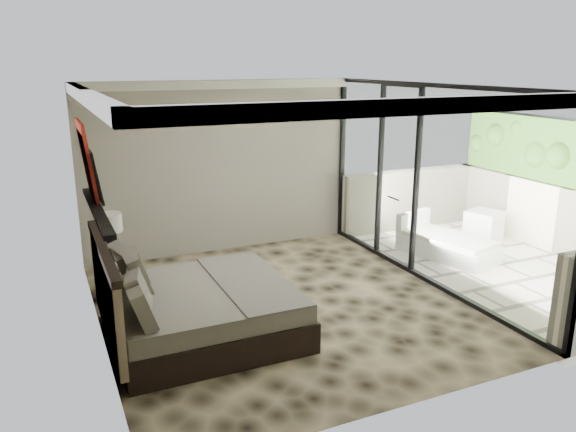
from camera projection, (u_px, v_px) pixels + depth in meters
name	position (u px, v px, depth m)	size (l,w,h in m)	color
floor	(283.00, 305.00, 7.33)	(5.00, 5.00, 0.00)	black
ceiling	(282.00, 87.00, 6.59)	(4.50, 5.00, 0.02)	silver
back_wall	(221.00, 168.00, 9.15)	(4.50, 0.02, 2.80)	gray
left_wall	(93.00, 222.00, 6.07)	(0.02, 5.00, 2.80)	gray
glass_wall	(430.00, 186.00, 7.85)	(0.08, 5.00, 2.80)	white
terrace_slab	(501.00, 268.00, 8.83)	(3.00, 5.00, 0.12)	beige
parapet_far	(567.00, 221.00, 9.20)	(0.30, 5.00, 1.10)	beige
foliage_hedge	(576.00, 155.00, 8.91)	(0.36, 4.60, 1.10)	#4C7F27
picture_ledge	(97.00, 210.00, 6.16)	(0.12, 2.20, 0.05)	black
bed	(194.00, 308.00, 6.44)	(2.11, 2.04, 1.17)	black
nightstand	(117.00, 280.00, 7.56)	(0.46, 0.46, 0.46)	black
table_lamp	(109.00, 231.00, 7.37)	(0.35, 0.35, 0.64)	black
abstract_canvas	(87.00, 159.00, 6.53)	(0.04, 0.90, 0.90)	#A9440E
framed_print	(95.00, 176.00, 6.36)	(0.03, 0.50, 0.60)	black
ottoman	(484.00, 226.00, 9.94)	(0.53, 0.53, 0.53)	silver
lounger	(445.00, 244.00, 9.17)	(1.15, 1.71, 0.61)	silver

